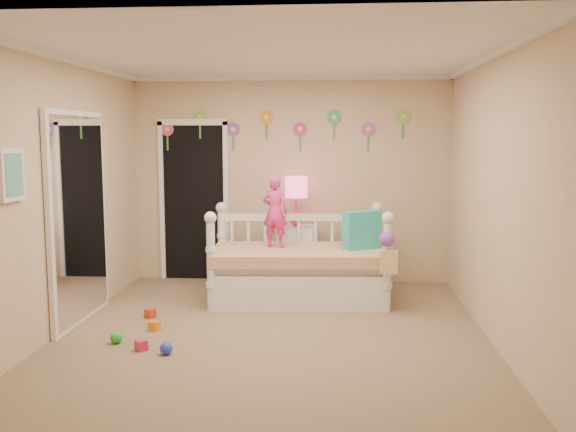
# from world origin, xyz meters

# --- Properties ---
(floor) EXTENTS (4.00, 4.50, 0.01)m
(floor) POSITION_xyz_m (0.00, 0.00, 0.00)
(floor) COLOR #7F684C
(floor) RESTS_ON ground
(ceiling) EXTENTS (4.00, 4.50, 0.01)m
(ceiling) POSITION_xyz_m (0.00, 0.00, 2.60)
(ceiling) COLOR white
(ceiling) RESTS_ON floor
(back_wall) EXTENTS (4.00, 0.01, 2.60)m
(back_wall) POSITION_xyz_m (0.00, 2.25, 1.30)
(back_wall) COLOR tan
(back_wall) RESTS_ON floor
(left_wall) EXTENTS (0.01, 4.50, 2.60)m
(left_wall) POSITION_xyz_m (-2.00, 0.00, 1.30)
(left_wall) COLOR tan
(left_wall) RESTS_ON floor
(right_wall) EXTENTS (0.01, 4.50, 2.60)m
(right_wall) POSITION_xyz_m (2.00, 0.00, 1.30)
(right_wall) COLOR tan
(right_wall) RESTS_ON floor
(crown_molding) EXTENTS (4.00, 4.50, 0.06)m
(crown_molding) POSITION_xyz_m (0.00, 0.00, 2.57)
(crown_molding) COLOR white
(crown_molding) RESTS_ON ceiling
(daybed) EXTENTS (2.04, 1.18, 1.07)m
(daybed) POSITION_xyz_m (0.17, 1.28, 0.53)
(daybed) COLOR white
(daybed) RESTS_ON floor
(pillow_turquoise) EXTENTS (0.44, 0.35, 0.43)m
(pillow_turquoise) POSITION_xyz_m (0.87, 1.31, 0.81)
(pillow_turquoise) COLOR #26A4BF
(pillow_turquoise) RESTS_ON daybed
(pillow_lime) EXTENTS (0.38, 0.24, 0.34)m
(pillow_lime) POSITION_xyz_m (0.91, 1.52, 0.76)
(pillow_lime) COLOR #65C23B
(pillow_lime) RESTS_ON daybed
(child) EXTENTS (0.34, 0.26, 0.81)m
(child) POSITION_xyz_m (-0.11, 1.33, 1.00)
(child) COLOR #E7348E
(child) RESTS_ON daybed
(nightstand) EXTENTS (0.47, 0.37, 0.75)m
(nightstand) POSITION_xyz_m (0.09, 2.00, 0.37)
(nightstand) COLOR white
(nightstand) RESTS_ON floor
(table_lamp) EXTENTS (0.28, 0.28, 0.61)m
(table_lamp) POSITION_xyz_m (0.09, 2.00, 1.15)
(table_lamp) COLOR #F42064
(table_lamp) RESTS_ON nightstand
(closet_doorway) EXTENTS (0.90, 0.04, 2.07)m
(closet_doorway) POSITION_xyz_m (-1.25, 2.23, 1.03)
(closet_doorway) COLOR black
(closet_doorway) RESTS_ON back_wall
(flower_decals) EXTENTS (3.40, 0.02, 0.50)m
(flower_decals) POSITION_xyz_m (-0.09, 2.24, 1.94)
(flower_decals) COLOR #B2668C
(flower_decals) RESTS_ON back_wall
(mirror_closet) EXTENTS (0.07, 1.30, 2.10)m
(mirror_closet) POSITION_xyz_m (-1.96, 0.30, 1.05)
(mirror_closet) COLOR white
(mirror_closet) RESTS_ON left_wall
(wall_picture) EXTENTS (0.05, 0.34, 0.42)m
(wall_picture) POSITION_xyz_m (-1.97, -0.90, 1.55)
(wall_picture) COLOR white
(wall_picture) RESTS_ON left_wall
(hanging_bag) EXTENTS (0.20, 0.16, 0.36)m
(hanging_bag) POSITION_xyz_m (1.11, 0.72, 0.65)
(hanging_bag) COLOR beige
(hanging_bag) RESTS_ON daybed
(toy_scatter) EXTENTS (0.85, 1.33, 0.11)m
(toy_scatter) POSITION_xyz_m (-1.15, -0.13, 0.06)
(toy_scatter) COLOR #996666
(toy_scatter) RESTS_ON floor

